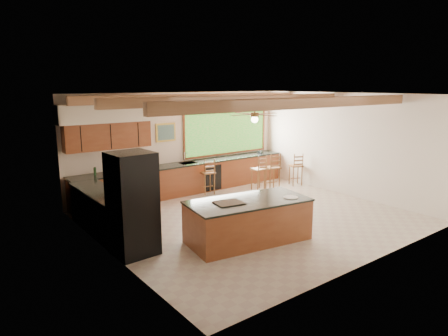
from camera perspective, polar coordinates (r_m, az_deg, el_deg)
ground at (r=9.97m, az=3.95°, el=-7.05°), size 7.20×7.20×0.00m
room_shell at (r=9.88m, az=0.88°, el=5.97°), size 7.27×6.54×3.02m
counter_run at (r=11.36m, az=-7.58°, el=-2.32°), size 7.12×3.10×1.25m
island at (r=8.41m, az=3.44°, el=-7.49°), size 2.69×1.58×0.90m
refrigerator at (r=7.80m, az=-12.93°, el=-5.04°), size 0.81×0.79×2.00m
bar_stool_a at (r=11.84m, az=-2.21°, el=-0.75°), size 0.45×0.45×1.08m
bar_stool_b at (r=12.34m, az=7.10°, el=-0.04°), size 0.51×0.51×1.18m
bar_stool_c at (r=12.31m, az=5.20°, el=-0.24°), size 0.42×0.42×1.11m
bar_stool_d at (r=13.12m, az=10.42°, el=0.24°), size 0.50×0.50×1.06m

